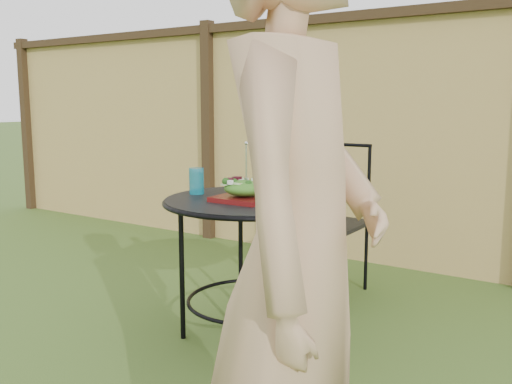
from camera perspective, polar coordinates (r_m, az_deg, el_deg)
ground at (r=2.85m, az=-10.98°, el=-16.39°), size 60.00×60.00×0.00m
fence at (r=4.42m, az=9.01°, el=5.44°), size 8.00×0.12×1.90m
patio_table at (r=2.95m, az=-0.31°, el=-3.31°), size 0.92×0.92×0.72m
patio_chair at (r=3.68m, az=7.33°, el=-2.22°), size 0.46×0.46×0.95m
diner at (r=1.34m, az=4.17°, el=-7.04°), size 0.54×0.69×1.69m
salad_plate at (r=2.86m, az=-1.13°, el=-0.64°), size 0.27×0.27×0.02m
salad at (r=2.85m, az=-1.13°, el=0.39°), size 0.21×0.21×0.08m
fork at (r=2.83m, az=-0.97°, el=2.98°), size 0.01×0.01×0.18m
drinking_glass at (r=3.08m, az=-5.97°, el=1.10°), size 0.08×0.08×0.14m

